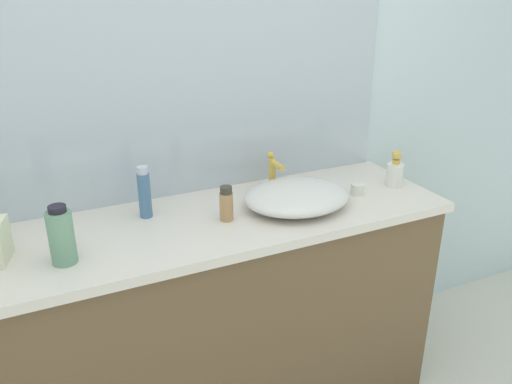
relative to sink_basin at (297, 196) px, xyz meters
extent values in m
cube|color=silver|center=(-0.32, 0.35, 0.36)|extent=(6.00, 0.06, 2.60)
cube|color=brown|center=(-0.32, 0.04, -0.51)|extent=(1.71, 0.50, 0.86)
cube|color=silver|center=(-0.32, 0.04, -0.06)|extent=(1.75, 0.54, 0.03)
cube|color=#B2BCC6|center=(-0.32, 0.31, 0.58)|extent=(1.71, 0.01, 1.25)
ellipsoid|color=silver|center=(0.00, 0.00, 0.00)|extent=(0.40, 0.34, 0.08)
cylinder|color=gold|center=(0.00, 0.20, 0.02)|extent=(0.03, 0.03, 0.13)
cylinder|color=gold|center=(0.00, 0.16, 0.07)|extent=(0.02, 0.08, 0.02)
sphere|color=gold|center=(0.00, 0.22, 0.10)|extent=(0.03, 0.03, 0.03)
cylinder|color=white|center=(0.47, 0.01, 0.01)|extent=(0.07, 0.07, 0.09)
cylinder|color=gold|center=(0.47, 0.01, 0.06)|extent=(0.03, 0.03, 0.02)
sphere|color=gold|center=(0.47, 0.01, 0.09)|extent=(0.04, 0.04, 0.04)
cylinder|color=gold|center=(0.47, 0.00, 0.09)|extent=(0.02, 0.02, 0.02)
cylinder|color=gray|center=(-0.83, -0.06, 0.04)|extent=(0.08, 0.08, 0.17)
cylinder|color=black|center=(-0.83, -0.06, 0.13)|extent=(0.05, 0.05, 0.02)
cylinder|color=tan|center=(-0.28, 0.01, 0.01)|extent=(0.05, 0.05, 0.10)
cylinder|color=#3C372B|center=(-0.28, 0.01, 0.07)|extent=(0.04, 0.04, 0.03)
cylinder|color=teal|center=(-0.53, 0.15, 0.04)|extent=(0.04, 0.04, 0.16)
cylinder|color=silver|center=(-0.53, 0.15, 0.13)|extent=(0.04, 0.04, 0.03)
cylinder|color=silver|center=(0.27, 0.00, -0.02)|extent=(0.05, 0.05, 0.04)
camera|label=1|loc=(-0.89, -1.53, 0.75)|focal=36.47mm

